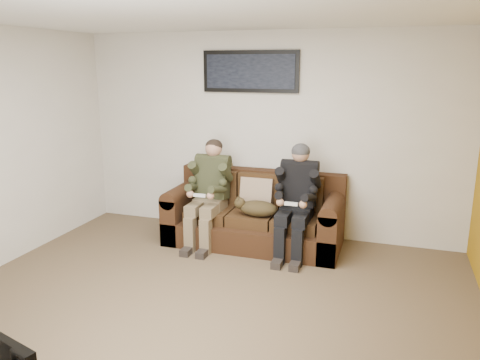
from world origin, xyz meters
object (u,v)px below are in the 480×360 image
(person_left, at_px, (209,187))
(person_right, at_px, (297,194))
(sofa, at_px, (256,216))
(framed_poster, at_px, (250,72))
(cat, at_px, (257,208))

(person_left, height_order, person_right, person_right)
(sofa, distance_m, person_left, 0.70)
(framed_poster, bearing_deg, person_left, -121.59)
(person_right, bearing_deg, cat, -169.77)
(person_right, height_order, cat, person_right)
(person_left, height_order, cat, person_left)
(person_left, bearing_deg, person_right, 0.02)
(person_left, distance_m, cat, 0.67)
(person_left, bearing_deg, sofa, 17.99)
(cat, relative_size, framed_poster, 0.53)
(person_left, relative_size, framed_poster, 1.03)
(person_left, xyz_separation_m, person_right, (1.10, 0.00, 0.00))
(sofa, distance_m, cat, 0.34)
(person_left, bearing_deg, cat, -7.41)
(person_right, bearing_deg, person_left, -179.98)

